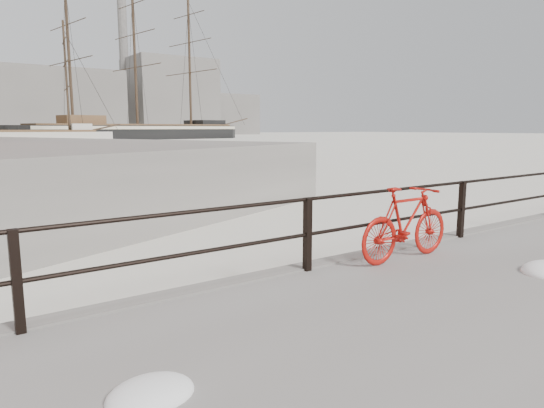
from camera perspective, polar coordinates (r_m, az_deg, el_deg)
bicycle at (r=7.32m, az=15.51°, el=-2.18°), size 1.81×0.28×1.09m
barque_black at (r=100.92m, az=-15.45°, el=7.34°), size 58.69×27.29×32.19m
schooner_mid at (r=78.76m, az=-26.81°, el=6.34°), size 26.65×14.39×18.54m
industrial_west at (r=148.50m, az=-23.70°, el=10.80°), size 32.00×18.00×18.00m
industrial_mid at (r=164.25m, az=-11.85°, el=12.15°), size 26.00×20.00×24.00m
industrial_east at (r=178.89m, az=-5.59°, el=10.42°), size 20.00×16.00×14.00m
smokestack at (r=165.08m, az=-16.98°, el=15.43°), size 2.80×2.80×44.00m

